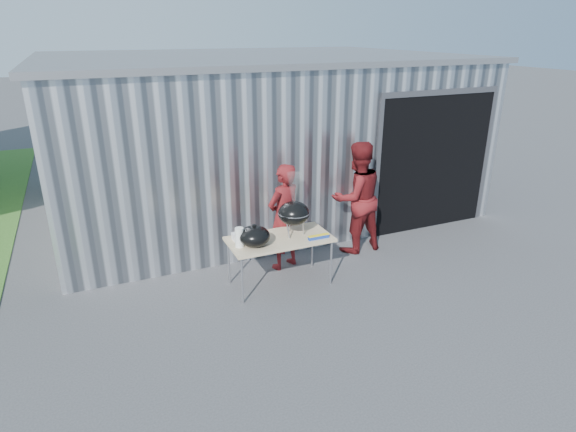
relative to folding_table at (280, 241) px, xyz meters
name	(u,v)px	position (x,y,z in m)	size (l,w,h in m)	color
ground	(313,305)	(0.19, -0.75, -0.71)	(80.00, 80.00, 0.00)	#3B3B3E
building	(258,130)	(1.10, 3.83, 0.83)	(8.20, 6.20, 3.10)	silver
folding_table	(280,241)	(0.00, 0.00, 0.00)	(1.50, 0.75, 0.75)	tan
kettle_grill	(294,209)	(0.23, 0.02, 0.46)	(0.47, 0.47, 0.94)	black
grill_lid	(254,236)	(-0.42, -0.10, 0.18)	(0.44, 0.44, 0.32)	black
paper_towels	(239,237)	(-0.62, -0.05, 0.18)	(0.12, 0.12, 0.28)	white
white_tub	(239,236)	(-0.55, 0.19, 0.09)	(0.20, 0.15, 0.10)	white
foil_box	(319,237)	(0.51, -0.25, 0.07)	(0.32, 0.05, 0.06)	navy
person_cook	(284,217)	(0.28, 0.50, 0.14)	(0.62, 0.41, 1.70)	#5B1215
person_bystander	(357,198)	(1.65, 0.61, 0.24)	(0.92, 0.72, 1.90)	#5B1215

